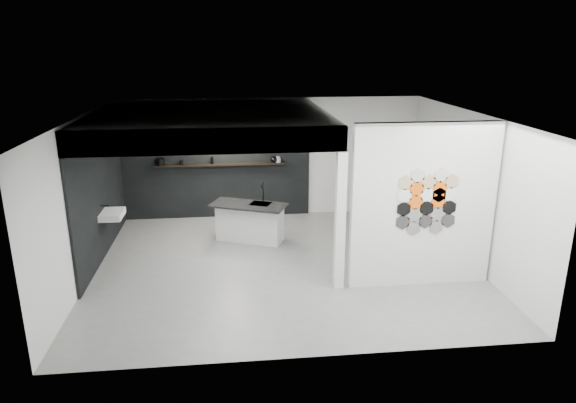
{
  "coord_description": "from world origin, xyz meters",
  "views": [
    {
      "loc": [
        -0.91,
        -8.83,
        4.0
      ],
      "look_at": [
        0.1,
        0.3,
        1.15
      ],
      "focal_mm": 32.0,
      "sensor_mm": 36.0,
      "label": 1
    }
  ],
  "objects_px": {
    "partition_panel": "(423,206)",
    "bottle_dark": "(212,161)",
    "wall_basin": "(112,214)",
    "glass_vase": "(278,159)",
    "glass_bowl": "(278,160)",
    "utensil_cup": "(181,163)",
    "kettle": "(274,159)",
    "stockpot": "(160,162)",
    "kitchen_island": "(250,221)"
  },
  "relations": [
    {
      "from": "partition_panel",
      "to": "bottle_dark",
      "type": "bearing_deg",
      "value": 132.99
    },
    {
      "from": "wall_basin",
      "to": "glass_vase",
      "type": "distance_m",
      "value": 4.01
    },
    {
      "from": "partition_panel",
      "to": "bottle_dark",
      "type": "relative_size",
      "value": 17.7
    },
    {
      "from": "glass_bowl",
      "to": "glass_vase",
      "type": "xyz_separation_m",
      "value": [
        0.0,
        0.0,
        0.02
      ]
    },
    {
      "from": "glass_bowl",
      "to": "utensil_cup",
      "type": "relative_size",
      "value": 1.39
    },
    {
      "from": "kettle",
      "to": "bottle_dark",
      "type": "bearing_deg",
      "value": 175.3
    },
    {
      "from": "partition_panel",
      "to": "kettle",
      "type": "xyz_separation_m",
      "value": [
        -2.17,
        3.87,
        -0.01
      ]
    },
    {
      "from": "wall_basin",
      "to": "stockpot",
      "type": "bearing_deg",
      "value": 71.52
    },
    {
      "from": "stockpot",
      "to": "glass_vase",
      "type": "distance_m",
      "value": 2.7
    },
    {
      "from": "wall_basin",
      "to": "bottle_dark",
      "type": "bearing_deg",
      "value": 47.96
    },
    {
      "from": "kitchen_island",
      "to": "utensil_cup",
      "type": "height_order",
      "value": "utensil_cup"
    },
    {
      "from": "kettle",
      "to": "utensil_cup",
      "type": "xyz_separation_m",
      "value": [
        -2.13,
        0.0,
        -0.03
      ]
    },
    {
      "from": "bottle_dark",
      "to": "utensil_cup",
      "type": "bearing_deg",
      "value": 180.0
    },
    {
      "from": "stockpot",
      "to": "utensil_cup",
      "type": "bearing_deg",
      "value": 0.0
    },
    {
      "from": "glass_bowl",
      "to": "utensil_cup",
      "type": "distance_m",
      "value": 2.23
    },
    {
      "from": "kitchen_island",
      "to": "glass_bowl",
      "type": "distance_m",
      "value": 1.95
    },
    {
      "from": "wall_basin",
      "to": "kitchen_island",
      "type": "relative_size",
      "value": 0.36
    },
    {
      "from": "wall_basin",
      "to": "stockpot",
      "type": "height_order",
      "value": "stockpot"
    },
    {
      "from": "partition_panel",
      "to": "kitchen_island",
      "type": "relative_size",
      "value": 1.67
    },
    {
      "from": "glass_bowl",
      "to": "utensil_cup",
      "type": "height_order",
      "value": "same"
    },
    {
      "from": "utensil_cup",
      "to": "partition_panel",
      "type": "bearing_deg",
      "value": -41.93
    },
    {
      "from": "glass_bowl",
      "to": "partition_panel",
      "type": "bearing_deg",
      "value": -61.77
    },
    {
      "from": "kitchen_island",
      "to": "glass_bowl",
      "type": "height_order",
      "value": "glass_bowl"
    },
    {
      "from": "kettle",
      "to": "utensil_cup",
      "type": "distance_m",
      "value": 2.13
    },
    {
      "from": "kitchen_island",
      "to": "glass_vase",
      "type": "height_order",
      "value": "glass_vase"
    },
    {
      "from": "stockpot",
      "to": "kettle",
      "type": "distance_m",
      "value": 2.61
    },
    {
      "from": "stockpot",
      "to": "glass_vase",
      "type": "height_order",
      "value": "stockpot"
    },
    {
      "from": "kettle",
      "to": "glass_bowl",
      "type": "relative_size",
      "value": 1.35
    },
    {
      "from": "kitchen_island",
      "to": "bottle_dark",
      "type": "relative_size",
      "value": 10.63
    },
    {
      "from": "glass_vase",
      "to": "bottle_dark",
      "type": "xyz_separation_m",
      "value": [
        -1.53,
        0.0,
        0.01
      ]
    },
    {
      "from": "partition_panel",
      "to": "stockpot",
      "type": "xyz_separation_m",
      "value": [
        -4.78,
        3.87,
        -0.0
      ]
    },
    {
      "from": "partition_panel",
      "to": "glass_bowl",
      "type": "xyz_separation_m",
      "value": [
        -2.08,
        3.87,
        -0.03
      ]
    },
    {
      "from": "wall_basin",
      "to": "glass_vase",
      "type": "bearing_deg",
      "value": 31.35
    },
    {
      "from": "stockpot",
      "to": "bottle_dark",
      "type": "bearing_deg",
      "value": 0.0
    },
    {
      "from": "partition_panel",
      "to": "glass_bowl",
      "type": "distance_m",
      "value": 4.39
    },
    {
      "from": "stockpot",
      "to": "glass_bowl",
      "type": "bearing_deg",
      "value": 0.0
    },
    {
      "from": "kettle",
      "to": "partition_panel",
      "type": "bearing_deg",
      "value": -65.4
    },
    {
      "from": "kitchen_island",
      "to": "utensil_cup",
      "type": "xyz_separation_m",
      "value": [
        -1.49,
        1.53,
        0.95
      ]
    },
    {
      "from": "partition_panel",
      "to": "utensil_cup",
      "type": "xyz_separation_m",
      "value": [
        -4.3,
        3.87,
        -0.03
      ]
    },
    {
      "from": "bottle_dark",
      "to": "kitchen_island",
      "type": "bearing_deg",
      "value": -62.75
    },
    {
      "from": "bottle_dark",
      "to": "utensil_cup",
      "type": "distance_m",
      "value": 0.7
    },
    {
      "from": "stockpot",
      "to": "kettle",
      "type": "xyz_separation_m",
      "value": [
        2.61,
        0.0,
        -0.0
      ]
    },
    {
      "from": "glass_vase",
      "to": "bottle_dark",
      "type": "bearing_deg",
      "value": 180.0
    },
    {
      "from": "kettle",
      "to": "kitchen_island",
      "type": "bearing_deg",
      "value": -117.63
    },
    {
      "from": "partition_panel",
      "to": "glass_vase",
      "type": "relative_size",
      "value": 20.27
    },
    {
      "from": "stockpot",
      "to": "utensil_cup",
      "type": "relative_size",
      "value": 2.05
    },
    {
      "from": "kitchen_island",
      "to": "glass_vase",
      "type": "distance_m",
      "value": 1.96
    },
    {
      "from": "wall_basin",
      "to": "glass_bowl",
      "type": "relative_size",
      "value": 4.61
    },
    {
      "from": "wall_basin",
      "to": "glass_bowl",
      "type": "bearing_deg",
      "value": 31.35
    },
    {
      "from": "glass_bowl",
      "to": "bottle_dark",
      "type": "xyz_separation_m",
      "value": [
        -1.53,
        0.0,
        0.03
      ]
    }
  ]
}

